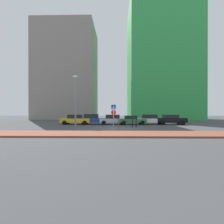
# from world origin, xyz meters

# --- Properties ---
(ground_plane) EXTENTS (120.00, 120.00, 0.00)m
(ground_plane) POSITION_xyz_m (0.00, 0.00, 0.00)
(ground_plane) COLOR #424244
(sidewalk_brick) EXTENTS (40.00, 3.84, 0.14)m
(sidewalk_brick) POSITION_xyz_m (0.00, -5.74, 0.07)
(sidewalk_brick) COLOR brown
(sidewalk_brick) RESTS_ON ground
(parked_car_yellow) EXTENTS (4.45, 2.04, 1.50)m
(parked_car_yellow) POSITION_xyz_m (-6.05, 6.03, 0.78)
(parked_car_yellow) COLOR gold
(parked_car_yellow) RESTS_ON ground
(parked_car_blue) EXTENTS (4.48, 2.19, 1.59)m
(parked_car_blue) POSITION_xyz_m (-3.37, 6.31, 0.81)
(parked_car_blue) COLOR #1E389E
(parked_car_blue) RESTS_ON ground
(parked_car_silver) EXTENTS (4.13, 2.15, 1.50)m
(parked_car_silver) POSITION_xyz_m (-0.42, 6.31, 0.78)
(parked_car_silver) COLOR #B7BABF
(parked_car_silver) RESTS_ON ground
(parked_car_green) EXTENTS (4.14, 2.10, 1.38)m
(parked_car_green) POSITION_xyz_m (2.48, 5.86, 0.71)
(parked_car_green) COLOR #237238
(parked_car_green) RESTS_ON ground
(parked_car_white) EXTENTS (4.50, 2.07, 1.52)m
(parked_car_white) POSITION_xyz_m (5.42, 6.40, 0.79)
(parked_car_white) COLOR white
(parked_car_white) RESTS_ON ground
(parked_car_black) EXTENTS (4.45, 2.08, 1.50)m
(parked_car_black) POSITION_xyz_m (8.44, 6.36, 0.78)
(parked_car_black) COLOR black
(parked_car_black) RESTS_ON ground
(parking_sign_post) EXTENTS (0.60, 0.10, 2.82)m
(parking_sign_post) POSITION_xyz_m (-0.20, 0.09, 1.77)
(parking_sign_post) COLOR gray
(parking_sign_post) RESTS_ON ground
(parking_meter) EXTENTS (0.18, 0.14, 1.51)m
(parking_meter) POSITION_xyz_m (0.36, -1.26, 0.97)
(parking_meter) COLOR #4C4C51
(parking_meter) RESTS_ON ground
(street_lamp) EXTENTS (0.70, 0.36, 6.73)m
(street_lamp) POSITION_xyz_m (-5.27, 2.43, 3.98)
(street_lamp) COLOR gray
(street_lamp) RESTS_ON ground
(traffic_bollard_near) EXTENTS (0.14, 0.14, 1.06)m
(traffic_bollard_near) POSITION_xyz_m (2.65, 1.70, 0.53)
(traffic_bollard_near) COLOR black
(traffic_bollard_near) RESTS_ON ground
(traffic_bollard_mid) EXTENTS (0.13, 0.13, 1.09)m
(traffic_bollard_mid) POSITION_xyz_m (2.16, 1.34, 0.54)
(traffic_bollard_mid) COLOR black
(traffic_bollard_mid) RESTS_ON ground
(building_colorful_midrise) EXTENTS (16.29, 14.99, 28.87)m
(building_colorful_midrise) POSITION_xyz_m (11.57, 25.25, 14.44)
(building_colorful_midrise) COLOR green
(building_colorful_midrise) RESTS_ON ground
(building_under_construction) EXTENTS (14.89, 13.92, 24.56)m
(building_under_construction) POSITION_xyz_m (-13.11, 27.60, 12.28)
(building_under_construction) COLOR gray
(building_under_construction) RESTS_ON ground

